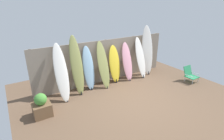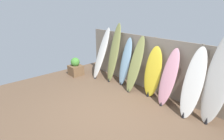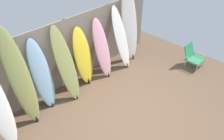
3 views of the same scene
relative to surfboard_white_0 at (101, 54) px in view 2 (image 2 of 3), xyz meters
name	(u,v)px [view 2 (image 2 of 3)]	position (x,y,z in m)	size (l,w,h in m)	color
ground	(106,111)	(2.07, -1.52, -0.97)	(7.68, 7.68, 0.00)	brown
fence_back	(153,65)	(2.07, 0.49, -0.07)	(6.08, 0.11, 1.80)	gray
surfboard_white_0	(101,54)	(0.00, 0.00, 0.00)	(0.49, 0.84, 1.96)	white
surfboard_olive_1	(114,53)	(0.61, 0.10, 0.10)	(0.45, 0.61, 2.16)	olive
surfboard_skyblue_2	(125,62)	(1.12, 0.20, -0.13)	(0.45, 0.50, 1.70)	#8CB7D6
surfboard_olive_3	(135,65)	(1.69, 0.07, -0.07)	(0.44, 0.67, 1.82)	olive
surfboard_yellow_4	(153,72)	(2.31, 0.19, -0.18)	(0.58, 0.44, 1.59)	yellow
surfboard_pink_5	(169,78)	(2.91, 0.10, -0.16)	(0.47, 0.60, 1.64)	pink
surfboard_white_6	(193,84)	(3.62, 0.05, -0.09)	(0.52, 0.68, 1.79)	white
surfboard_white_7	(218,79)	(4.11, 0.16, 0.15)	(0.63, 0.56, 2.26)	white
planter_box	(76,68)	(-0.88, -0.69, -0.65)	(0.52, 0.50, 0.74)	brown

